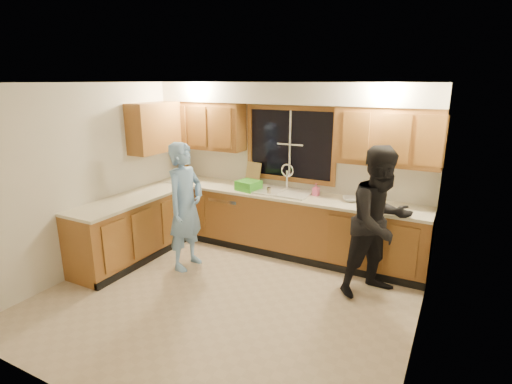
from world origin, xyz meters
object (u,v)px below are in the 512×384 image
at_px(dishwasher, 232,217).
at_px(sink, 282,196).
at_px(dish_crate, 248,186).
at_px(stove, 101,243).
at_px(man, 186,206).
at_px(woman, 380,222).
at_px(bowl, 351,199).
at_px(soap_bottle, 316,190).
at_px(knife_block, 184,172).

bearing_deg(dishwasher, sink, 0.99).
height_order(sink, dish_crate, sink).
distance_m(dishwasher, stove, 2.04).
bearing_deg(stove, man, 40.13).
relative_size(dishwasher, dish_crate, 2.61).
xyz_separation_m(stove, woman, (3.34, 1.21, 0.46)).
bearing_deg(woman, bowl, 77.28).
height_order(dish_crate, soap_bottle, soap_bottle).
bearing_deg(man, woman, -77.92).
relative_size(woman, soap_bottle, 10.23).
distance_m(sink, knife_block, 1.84).
bearing_deg(bowl, woman, -51.85).
bearing_deg(man, dishwasher, -3.36).
bearing_deg(sink, soap_bottle, 9.97).
xyz_separation_m(sink, woman, (1.54, -0.61, 0.05)).
bearing_deg(man, dish_crate, -22.66).
height_order(man, dish_crate, man).
relative_size(dishwasher, man, 0.47).
height_order(woman, knife_block, woman).
bearing_deg(soap_bottle, knife_block, -179.26).
xyz_separation_m(stove, soap_bottle, (2.30, 1.91, 0.56)).
height_order(dishwasher, bowl, bowl).
height_order(dishwasher, stove, stove).
bearing_deg(sink, man, -130.48).
xyz_separation_m(sink, dishwasher, (-0.85, -0.01, -0.45)).
bearing_deg(man, bowl, -58.50).
bearing_deg(dishwasher, dish_crate, -15.16).
distance_m(woman, bowl, 0.85).
relative_size(dishwasher, woman, 0.45).
height_order(woman, dish_crate, woman).
bearing_deg(woman, dish_crate, 115.26).
xyz_separation_m(woman, dish_crate, (-2.04, 0.50, 0.08)).
relative_size(dishwasher, bowl, 3.53).
height_order(sink, bowl, sink).
distance_m(dishwasher, man, 1.18).
bearing_deg(woman, man, 140.11).
xyz_separation_m(man, knife_block, (-0.90, 1.15, 0.16)).
bearing_deg(bowl, man, -149.60).
distance_m(dishwasher, soap_bottle, 1.48).
xyz_separation_m(man, soap_bottle, (1.43, 1.18, 0.13)).
relative_size(sink, man, 0.49).
bearing_deg(knife_block, dish_crate, -15.09).
relative_size(dishwasher, stove, 0.91).
relative_size(soap_bottle, bowl, 0.77).
distance_m(sink, bowl, 1.02).
bearing_deg(dish_crate, soap_bottle, 11.15).
height_order(sink, soap_bottle, sink).
height_order(stove, man, man).
height_order(sink, dishwasher, sink).
relative_size(man, bowl, 7.54).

